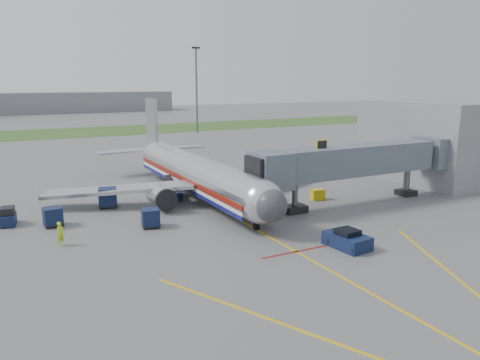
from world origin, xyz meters
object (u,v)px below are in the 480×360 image
airliner (197,173)px  baggage_tug (8,217)px  pushback_tug (347,240)px  ramp_worker (60,234)px  belt_loader (173,193)px

airliner → baggage_tug: airliner is taller
pushback_tug → baggage_tug: size_ratio=1.49×
pushback_tug → ramp_worker: size_ratio=1.91×
baggage_tug → ramp_worker: (3.43, -7.83, 0.24)m
pushback_tug → belt_loader: bearing=107.1°
airliner → ramp_worker: airliner is taller
airliner → ramp_worker: (-15.41, -9.57, -1.69)m
airliner → baggage_tug: (-18.84, -1.74, -1.93)m
pushback_tug → baggage_tug: baggage_tug is taller
baggage_tug → ramp_worker: ramp_worker is taller
belt_loader → ramp_worker: size_ratio=2.32×
belt_loader → ramp_worker: 16.57m
pushback_tug → airliner: bearing=101.2°
airliner → pushback_tug: bearing=-78.8°
pushback_tug → baggage_tug: (-22.84, 18.53, 0.11)m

